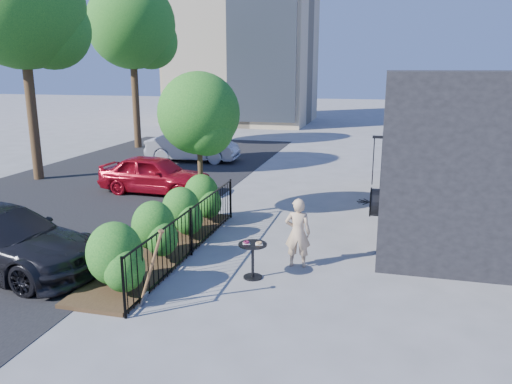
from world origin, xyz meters
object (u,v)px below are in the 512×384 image
(cafe_table, at_px, (253,254))
(shovel, at_px, (150,272))
(car_darkgrey, at_px, (1,239))
(patio_tree, at_px, (201,119))
(street_tree_near, at_px, (22,13))
(woman, at_px, (298,233))
(car_red, at_px, (155,174))
(street_tree_far, at_px, (132,30))
(car_silver, at_px, (193,146))

(cafe_table, height_order, shovel, shovel)
(car_darkgrey, bearing_deg, shovel, -93.40)
(patio_tree, relative_size, street_tree_near, 0.48)
(woman, height_order, car_red, woman)
(street_tree_far, relative_size, woman, 5.59)
(patio_tree, relative_size, cafe_table, 5.16)
(car_red, bearing_deg, patio_tree, -129.78)
(cafe_table, xyz_separation_m, woman, (0.76, 0.81, 0.25))
(cafe_table, relative_size, car_red, 0.20)
(street_tree_near, height_order, shovel, street_tree_near)
(street_tree_near, bearing_deg, car_silver, 49.40)
(street_tree_near, height_order, car_darkgrey, street_tree_near)
(street_tree_near, relative_size, woman, 5.59)
(street_tree_far, bearing_deg, patio_tree, -55.49)
(patio_tree, bearing_deg, car_darkgrey, -121.31)
(woman, bearing_deg, shovel, 44.99)
(patio_tree, distance_m, street_tree_far, 13.95)
(street_tree_far, bearing_deg, street_tree_near, -90.00)
(street_tree_far, bearing_deg, cafe_table, -55.79)
(cafe_table, distance_m, shovel, 2.16)
(street_tree_near, height_order, car_silver, street_tree_near)
(car_red, bearing_deg, car_darkgrey, -178.69)
(shovel, distance_m, car_red, 8.38)
(car_red, height_order, car_darkgrey, car_darkgrey)
(cafe_table, bearing_deg, shovel, -130.45)
(street_tree_near, xyz_separation_m, woman, (10.83, -6.01, -5.18))
(woman, height_order, car_silver, woman)
(street_tree_far, relative_size, car_darkgrey, 1.82)
(shovel, height_order, car_darkgrey, shovel)
(cafe_table, bearing_deg, car_darkgrey, -170.33)
(woman, height_order, shovel, woman)
(street_tree_near, distance_m, car_silver, 8.36)
(shovel, relative_size, car_darkgrey, 0.32)
(cafe_table, relative_size, shovel, 0.52)
(patio_tree, relative_size, street_tree_far, 0.48)
(car_darkgrey, bearing_deg, patio_tree, -23.01)
(street_tree_far, bearing_deg, shovel, -62.20)
(car_red, xyz_separation_m, car_silver, (-0.92, 5.80, 0.04))
(cafe_table, bearing_deg, woman, 46.95)
(car_silver, height_order, car_darkgrey, car_silver)
(car_red, bearing_deg, woman, -129.37)
(woman, distance_m, shovel, 3.26)
(woman, relative_size, car_silver, 0.36)
(car_silver, bearing_deg, patio_tree, -161.32)
(car_darkgrey, bearing_deg, street_tree_near, 41.18)
(car_red, relative_size, car_darkgrey, 0.82)
(car_red, distance_m, car_darkgrey, 6.84)
(street_tree_near, distance_m, car_darkgrey, 10.56)
(street_tree_far, height_order, car_darkgrey, street_tree_far)
(shovel, bearing_deg, car_silver, 108.35)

